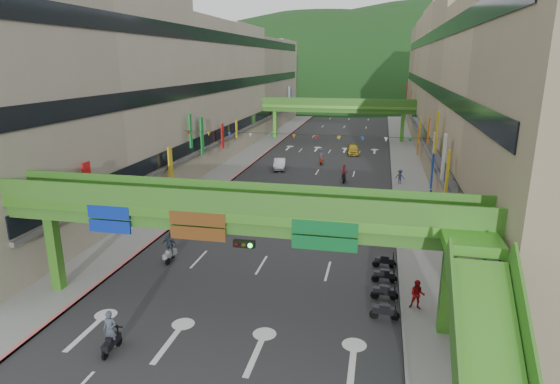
{
  "coord_description": "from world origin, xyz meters",
  "views": [
    {
      "loc": [
        7.33,
        -16.18,
        13.34
      ],
      "look_at": [
        0.0,
        18.0,
        3.5
      ],
      "focal_mm": 30.0,
      "sensor_mm": 36.0,
      "label": 1
    }
  ],
  "objects_px": {
    "scooter_rider_near": "(111,334)",
    "car_yellow": "(353,149)",
    "pedestrian_red": "(417,297)",
    "overpass_near": "(246,226)",
    "scooter_rider_mid": "(344,173)",
    "car_silver": "(280,164)"
  },
  "relations": [
    {
      "from": "overpass_near",
      "to": "car_silver",
      "type": "bearing_deg",
      "value": 99.36
    },
    {
      "from": "pedestrian_red",
      "to": "overpass_near",
      "type": "bearing_deg",
      "value": -157.94
    },
    {
      "from": "car_yellow",
      "to": "pedestrian_red",
      "type": "relative_size",
      "value": 2.63
    },
    {
      "from": "scooter_rider_near",
      "to": "car_yellow",
      "type": "relative_size",
      "value": 0.49
    },
    {
      "from": "overpass_near",
      "to": "car_silver",
      "type": "height_order",
      "value": "overpass_near"
    },
    {
      "from": "overpass_near",
      "to": "pedestrian_red",
      "type": "bearing_deg",
      "value": 16.37
    },
    {
      "from": "scooter_rider_near",
      "to": "pedestrian_red",
      "type": "bearing_deg",
      "value": 26.02
    },
    {
      "from": "car_silver",
      "to": "scooter_rider_near",
      "type": "bearing_deg",
      "value": -98.08
    },
    {
      "from": "scooter_rider_mid",
      "to": "scooter_rider_near",
      "type": "bearing_deg",
      "value": -103.25
    },
    {
      "from": "scooter_rider_mid",
      "to": "pedestrian_red",
      "type": "height_order",
      "value": "scooter_rider_mid"
    },
    {
      "from": "scooter_rider_near",
      "to": "car_yellow",
      "type": "bearing_deg",
      "value": 81.11
    },
    {
      "from": "scooter_rider_mid",
      "to": "pedestrian_red",
      "type": "bearing_deg",
      "value": -77.38
    },
    {
      "from": "scooter_rider_mid",
      "to": "pedestrian_red",
      "type": "distance_m",
      "value": 28.3
    },
    {
      "from": "car_yellow",
      "to": "overpass_near",
      "type": "bearing_deg",
      "value": -98.12
    },
    {
      "from": "overpass_near",
      "to": "scooter_rider_near",
      "type": "height_order",
      "value": "overpass_near"
    },
    {
      "from": "scooter_rider_mid",
      "to": "car_yellow",
      "type": "distance_m",
      "value": 17.14
    },
    {
      "from": "car_silver",
      "to": "car_yellow",
      "type": "bearing_deg",
      "value": 46.12
    },
    {
      "from": "car_silver",
      "to": "pedestrian_red",
      "type": "height_order",
      "value": "pedestrian_red"
    },
    {
      "from": "scooter_rider_mid",
      "to": "overpass_near",
      "type": "bearing_deg",
      "value": -95.16
    },
    {
      "from": "overpass_near",
      "to": "scooter_rider_mid",
      "type": "bearing_deg",
      "value": 84.84
    },
    {
      "from": "scooter_rider_near",
      "to": "car_yellow",
      "type": "distance_m",
      "value": 52.38
    },
    {
      "from": "overpass_near",
      "to": "pedestrian_red",
      "type": "height_order",
      "value": "overpass_near"
    }
  ]
}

